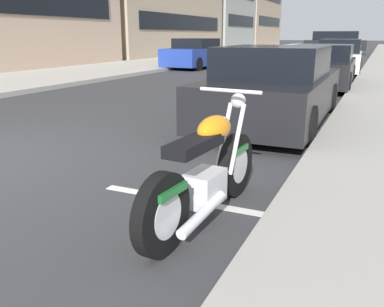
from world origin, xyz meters
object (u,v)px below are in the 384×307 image
at_px(parked_car_at_intersection, 322,67).
at_px(parked_motorcycle, 206,174).
at_px(parked_car_mid_block, 275,88).
at_px(crossing_truck, 335,42).
at_px(car_opposite_curb, 196,54).
at_px(parked_car_near_corner, 340,58).

bearing_deg(parked_car_at_intersection, parked_motorcycle, -179.54).
height_order(parked_car_mid_block, crossing_truck, crossing_truck).
relative_size(parked_motorcycle, crossing_truck, 0.39).
bearing_deg(crossing_truck, parked_car_mid_block, 92.03).
bearing_deg(car_opposite_curb, crossing_truck, 171.13).
relative_size(parked_car_mid_block, crossing_truck, 0.89).
height_order(parked_car_near_corner, crossing_truck, crossing_truck).
distance_m(parked_car_mid_block, car_opposite_curb, 13.32).
distance_m(parked_car_at_intersection, crossing_truck, 25.01).
distance_m(parked_car_at_intersection, parked_car_near_corner, 5.29).
xyz_separation_m(crossing_truck, car_opposite_curb, (-19.59, 4.59, -0.31)).
height_order(parked_motorcycle, car_opposite_curb, car_opposite_curb).
bearing_deg(crossing_truck, parked_car_at_intersection, 93.11).
height_order(crossing_truck, car_opposite_curb, crossing_truck).
height_order(parked_car_near_corner, car_opposite_curb, car_opposite_curb).
height_order(parked_motorcycle, parked_car_mid_block, parked_car_mid_block).
bearing_deg(parked_car_near_corner, parked_motorcycle, 179.10).
bearing_deg(car_opposite_curb, parked_car_at_intersection, 56.04).
bearing_deg(parked_car_at_intersection, car_opposite_curb, 50.03).
xyz_separation_m(parked_car_mid_block, car_opposite_curb, (11.52, 6.69, 0.02)).
xyz_separation_m(parked_motorcycle, crossing_truck, (35.52, 2.56, 0.56)).
relative_size(parked_car_at_intersection, parked_car_near_corner, 1.02).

